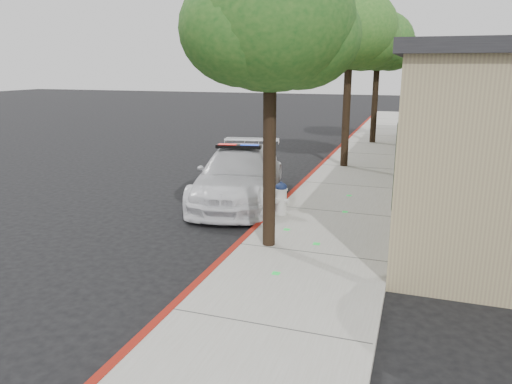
% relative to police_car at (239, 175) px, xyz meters
% --- Properties ---
extents(ground, '(120.00, 120.00, 0.00)m').
position_rel_police_car_xyz_m(ground, '(1.29, -3.65, -0.78)').
color(ground, black).
rests_on(ground, ground).
extents(sidewalk, '(3.20, 60.00, 0.15)m').
position_rel_police_car_xyz_m(sidewalk, '(2.89, -0.65, -0.70)').
color(sidewalk, gray).
rests_on(sidewalk, ground).
extents(red_curb, '(0.14, 60.00, 0.16)m').
position_rel_police_car_xyz_m(red_curb, '(1.35, -0.65, -0.70)').
color(red_curb, '#9F2211').
rests_on(red_curb, ground).
extents(police_car, '(3.09, 5.63, 1.67)m').
position_rel_police_car_xyz_m(police_car, '(0.00, 0.00, 0.00)').
color(police_car, white).
rests_on(police_car, ground).
extents(fire_hydrant, '(0.48, 0.42, 0.84)m').
position_rel_police_car_xyz_m(fire_hydrant, '(1.64, -1.32, -0.20)').
color(fire_hydrant, silver).
rests_on(fire_hydrant, sidewalk).
extents(street_tree_near, '(3.33, 3.22, 5.89)m').
position_rel_police_car_xyz_m(street_tree_near, '(2.00, -3.49, 3.77)').
color(street_tree_near, black).
rests_on(street_tree_near, sidewalk).
extents(street_tree_mid, '(3.49, 3.35, 6.37)m').
position_rel_police_car_xyz_m(street_tree_mid, '(2.24, 5.45, 4.18)').
color(street_tree_mid, black).
rests_on(street_tree_mid, sidewalk).
extents(street_tree_far, '(3.47, 3.30, 6.25)m').
position_rel_police_car_xyz_m(street_tree_far, '(2.72, 11.72, 4.07)').
color(street_tree_far, black).
rests_on(street_tree_far, sidewalk).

